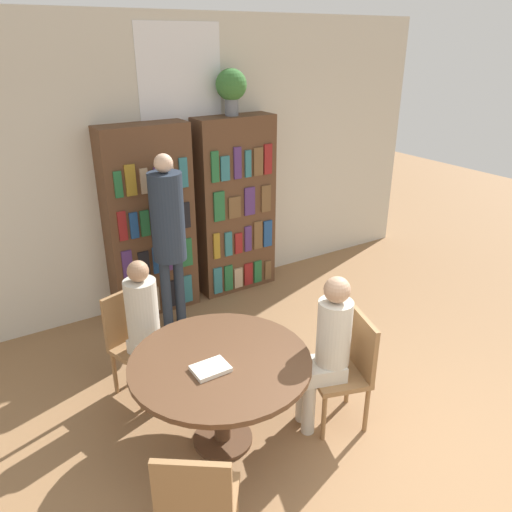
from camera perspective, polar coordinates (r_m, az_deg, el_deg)
ground_plane at (r=3.75m, az=19.26°, el=-25.11°), size 16.00×16.00×0.00m
wall_back at (r=5.49m, az=-8.21°, el=10.33°), size 6.40×0.07×3.00m
bookshelf_left at (r=5.28m, az=-12.05°, el=3.72°), size 0.90×0.34×2.00m
bookshelf_right at (r=5.69m, az=-2.39°, el=5.67°), size 0.90×0.34×2.00m
flower_vase at (r=5.42m, az=-2.85°, el=18.75°), size 0.32×0.32×0.47m
reading_table at (r=3.57m, az=-4.07°, el=-13.18°), size 1.27×1.27×0.72m
chair_near_camera at (r=2.95m, az=-6.70°, el=-26.30°), size 0.56×0.56×0.89m
chair_left_side at (r=4.26m, az=-13.69°, el=-9.07°), size 0.50×0.50×0.89m
chair_far_side at (r=3.89m, az=10.53°, el=-12.22°), size 0.50×0.50×0.89m
seated_reader_left at (r=4.03m, az=-12.35°, el=-7.72°), size 0.34×0.39×1.22m
seated_reader_right at (r=3.71m, az=8.17°, el=-10.07°), size 0.39×0.34×1.25m
librarian_standing at (r=4.80m, az=-10.03°, el=3.40°), size 0.32×0.59×1.81m
open_book_on_table at (r=3.41m, az=-5.22°, el=-12.70°), size 0.24×0.18×0.03m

